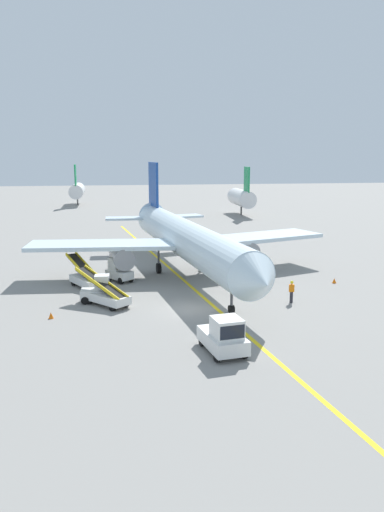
# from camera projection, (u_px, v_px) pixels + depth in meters

# --- Properties ---
(ground_plane) EXTENTS (300.00, 300.00, 0.00)m
(ground_plane) POSITION_uv_depth(u_px,v_px,m) (192.00, 310.00, 37.33)
(ground_plane) COLOR gray
(taxi_line_yellow) EXTENTS (10.81, 79.35, 0.01)m
(taxi_line_yellow) POSITION_uv_depth(u_px,v_px,m) (196.00, 291.00, 42.35)
(taxi_line_yellow) COLOR yellow
(taxi_line_yellow) RESTS_ON ground
(airliner) EXTENTS (28.36, 35.31, 10.10)m
(airliner) POSITION_uv_depth(u_px,v_px,m) (185.00, 239.00, 47.22)
(airliner) COLOR silver
(airliner) RESTS_ON ground
(pushback_tug) EXTENTS (2.45, 3.86, 2.20)m
(pushback_tug) POSITION_uv_depth(u_px,v_px,m) (224.00, 336.00, 29.00)
(pushback_tug) COLOR silver
(pushback_tug) RESTS_ON ground
(baggage_tug_near_wing) EXTENTS (2.48, 1.47, 2.10)m
(baggage_tug_near_wing) POSITION_uv_depth(u_px,v_px,m) (99.00, 290.00, 39.05)
(baggage_tug_near_wing) COLOR silver
(baggage_tug_near_wing) RESTS_ON ground
(baggage_tug_by_cargo_door) EXTENTS (2.51, 2.69, 2.10)m
(baggage_tug_by_cargo_door) POSITION_uv_depth(u_px,v_px,m) (118.00, 271.00, 45.38)
(baggage_tug_by_cargo_door) COLOR silver
(baggage_tug_by_cargo_door) RESTS_ON ground
(belt_loader_forward_hold) EXTENTS (4.19, 4.62, 2.59)m
(belt_loader_forward_hold) POSITION_uv_depth(u_px,v_px,m) (106.00, 295.00, 38.22)
(belt_loader_forward_hold) COLOR silver
(belt_loader_forward_hold) RESTS_ON ground
(belt_loader_aft_hold) EXTENTS (3.43, 5.01, 2.59)m
(belt_loader_aft_hold) POSITION_uv_depth(u_px,v_px,m) (86.00, 278.00, 43.32)
(belt_loader_aft_hold) COLOR silver
(belt_loader_aft_hold) RESTS_ON ground
(ground_crew_marshaller) EXTENTS (0.36, 0.24, 1.70)m
(ground_crew_marshaller) POSITION_uv_depth(u_px,v_px,m) (292.00, 291.00, 38.89)
(ground_crew_marshaller) COLOR #26262D
(ground_crew_marshaller) RESTS_ON ground
(safety_cone_nose_left) EXTENTS (0.36, 0.36, 0.44)m
(safety_cone_nose_left) POSITION_uv_depth(u_px,v_px,m) (51.00, 315.00, 35.26)
(safety_cone_nose_left) COLOR orange
(safety_cone_nose_left) RESTS_ON ground
(safety_cone_nose_right) EXTENTS (0.36, 0.36, 0.44)m
(safety_cone_nose_right) POSITION_uv_depth(u_px,v_px,m) (334.00, 281.00, 44.89)
(safety_cone_nose_right) COLOR orange
(safety_cone_nose_right) RESTS_ON ground
(distant_aircraft_far_left) EXTENTS (3.00, 10.10, 8.80)m
(distant_aircraft_far_left) POSITION_uv_depth(u_px,v_px,m) (77.00, 190.00, 112.11)
(distant_aircraft_far_left) COLOR silver
(distant_aircraft_far_left) RESTS_ON ground
(distant_aircraft_mid_left) EXTENTS (3.00, 10.10, 8.80)m
(distant_aircraft_mid_left) POSITION_uv_depth(u_px,v_px,m) (242.00, 197.00, 93.83)
(distant_aircraft_mid_left) COLOR silver
(distant_aircraft_mid_left) RESTS_ON ground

